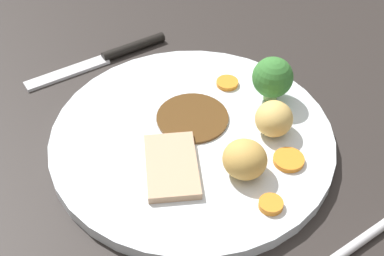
% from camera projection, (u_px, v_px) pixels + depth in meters
% --- Properties ---
extents(dining_table, '(1.20, 0.84, 0.04)m').
position_uv_depth(dining_table, '(181.00, 158.00, 0.58)').
color(dining_table, '#2B2623').
rests_on(dining_table, ground).
extents(dinner_plate, '(0.29, 0.29, 0.01)m').
position_uv_depth(dinner_plate, '(192.00, 140.00, 0.57)').
color(dinner_plate, white).
rests_on(dinner_plate, dining_table).
extents(gravy_pool, '(0.08, 0.08, 0.00)m').
position_uv_depth(gravy_pool, '(192.00, 118.00, 0.58)').
color(gravy_pool, '#563819').
rests_on(gravy_pool, dinner_plate).
extents(meat_slice_main, '(0.10, 0.09, 0.01)m').
position_uv_depth(meat_slice_main, '(172.00, 166.00, 0.53)').
color(meat_slice_main, tan).
rests_on(meat_slice_main, dinner_plate).
extents(roast_potato_left, '(0.05, 0.05, 0.04)m').
position_uv_depth(roast_potato_left, '(245.00, 159.00, 0.51)').
color(roast_potato_left, tan).
rests_on(roast_potato_left, dinner_plate).
extents(roast_potato_right, '(0.06, 0.06, 0.04)m').
position_uv_depth(roast_potato_right, '(274.00, 119.00, 0.56)').
color(roast_potato_right, '#D8B260').
rests_on(roast_potato_right, dinner_plate).
extents(carrot_coin_front, '(0.02, 0.02, 0.01)m').
position_uv_depth(carrot_coin_front, '(271.00, 204.00, 0.50)').
color(carrot_coin_front, orange).
rests_on(carrot_coin_front, dinner_plate).
extents(carrot_coin_back, '(0.02, 0.02, 0.00)m').
position_uv_depth(carrot_coin_back, '(227.00, 83.00, 0.62)').
color(carrot_coin_back, orange).
rests_on(carrot_coin_back, dinner_plate).
extents(carrot_coin_side, '(0.03, 0.03, 0.01)m').
position_uv_depth(carrot_coin_side, '(289.00, 160.00, 0.54)').
color(carrot_coin_side, orange).
rests_on(carrot_coin_side, dinner_plate).
extents(broccoli_floret, '(0.04, 0.04, 0.05)m').
position_uv_depth(broccoli_floret, '(273.00, 78.00, 0.58)').
color(broccoli_floret, '#8CB766').
rests_on(broccoli_floret, dinner_plate).
extents(knife, '(0.04, 0.19, 0.01)m').
position_uv_depth(knife, '(110.00, 56.00, 0.68)').
color(knife, black).
rests_on(knife, dining_table).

